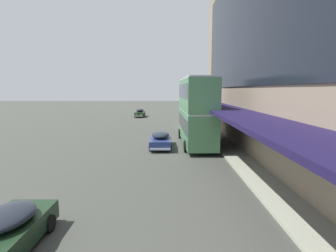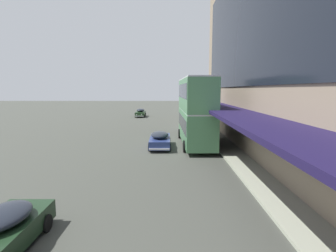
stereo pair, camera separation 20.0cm
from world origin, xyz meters
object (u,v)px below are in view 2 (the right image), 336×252
transit_bus_kerbside_front (195,109)px  sedan_trailing_near (160,139)px  sedan_oncoming_front (141,113)px  sedan_lead_mid (1,231)px  vw_van (188,120)px

transit_bus_kerbside_front → sedan_trailing_near: size_ratio=2.07×
sedan_oncoming_front → sedan_lead_mid: size_ratio=1.12×
sedan_lead_mid → vw_van: size_ratio=0.95×
transit_bus_kerbside_front → sedan_trailing_near: 4.48m
transit_bus_kerbside_front → sedan_oncoming_front: bearing=107.4°
sedan_lead_mid → sedan_trailing_near: bearing=73.6°
transit_bus_kerbside_front → sedan_oncoming_front: 27.29m
sedan_trailing_near → vw_van: vw_van is taller
sedan_oncoming_front → vw_van: vw_van is taller
transit_bus_kerbside_front → sedan_oncoming_front: (-8.11, 25.92, -2.64)m
sedan_trailing_near → sedan_oncoming_front: bearing=99.9°
transit_bus_kerbside_front → sedan_trailing_near: bearing=-158.0°
sedan_trailing_near → transit_bus_kerbside_front: bearing=22.0°
transit_bus_kerbside_front → vw_van: transit_bus_kerbside_front is taller
vw_van → sedan_trailing_near: bearing=-105.1°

